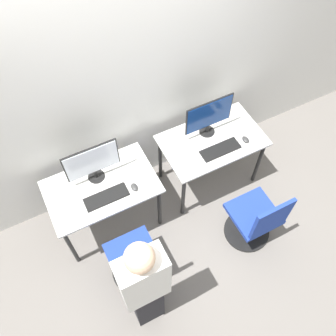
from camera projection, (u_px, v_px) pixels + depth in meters
The scene contains 13 objects.
ground_plane at pixel (173, 221), 4.09m from camera, with size 20.00×20.00×0.00m, color slate.
wall_back at pixel (135, 82), 3.30m from camera, with size 12.00×0.05×2.80m.
desk_left at pixel (102, 191), 3.56m from camera, with size 1.04×0.64×0.73m.
monitor_left at pixel (92, 162), 3.35m from camera, with size 0.51×0.16×0.44m.
keyboard_left at pixel (106, 197), 3.41m from camera, with size 0.41×0.15×0.02m.
mouse_left at pixel (134, 187), 3.47m from camera, with size 0.06×0.09×0.03m.
office_chair_left at pixel (136, 263), 3.46m from camera, with size 0.48×0.48×0.89m.
person_left at pixel (145, 286), 2.85m from camera, with size 0.36×0.21×1.57m.
desk_right at pixel (212, 145), 3.87m from camera, with size 1.04×0.64×0.73m.
monitor_right at pixel (209, 116), 3.65m from camera, with size 0.51×0.16×0.44m.
keyboard_right at pixel (220, 150), 3.71m from camera, with size 0.41×0.15×0.02m.
mouse_right at pixel (246, 140), 3.77m from camera, with size 0.06×0.09×0.03m.
office_chair_right at pixel (256, 221), 3.69m from camera, with size 0.48×0.48×0.89m.
Camera 1 is at (-0.86, -1.55, 3.73)m, focal length 40.00 mm.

